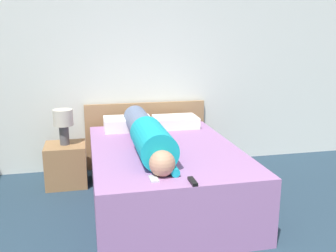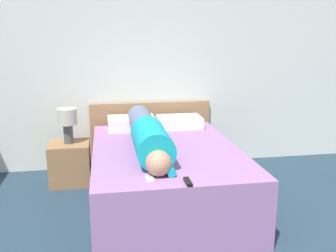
{
  "view_description": "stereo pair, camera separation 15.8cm",
  "coord_description": "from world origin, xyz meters",
  "px_view_note": "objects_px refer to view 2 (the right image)",
  "views": [
    {
      "loc": [
        -0.66,
        -0.66,
        1.65
      ],
      "look_at": [
        0.05,
        2.59,
        0.84
      ],
      "focal_mm": 40.0,
      "sensor_mm": 36.0,
      "label": 1
    },
    {
      "loc": [
        -0.51,
        -0.69,
        1.65
      ],
      "look_at": [
        0.05,
        2.59,
        0.84
      ],
      "focal_mm": 40.0,
      "sensor_mm": 36.0,
      "label": 2
    }
  ],
  "objects_px": {
    "bed": "(165,176)",
    "pillow_second": "(179,122)",
    "pillow_near_headboard": "(131,123)",
    "tv_remote": "(188,182)",
    "table_lamp": "(67,120)",
    "nightstand": "(70,163)",
    "person_lying": "(148,135)",
    "cell_phone": "(150,179)"
  },
  "relations": [
    {
      "from": "bed",
      "to": "person_lying",
      "type": "height_order",
      "value": "person_lying"
    },
    {
      "from": "bed",
      "to": "table_lamp",
      "type": "bearing_deg",
      "value": 143.65
    },
    {
      "from": "nightstand",
      "to": "person_lying",
      "type": "xyz_separation_m",
      "value": [
        0.8,
        -0.75,
        0.49
      ]
    },
    {
      "from": "bed",
      "to": "table_lamp",
      "type": "height_order",
      "value": "table_lamp"
    },
    {
      "from": "nightstand",
      "to": "pillow_second",
      "type": "xyz_separation_m",
      "value": [
        1.27,
        0.06,
        0.41
      ]
    },
    {
      "from": "bed",
      "to": "pillow_near_headboard",
      "type": "relative_size",
      "value": 3.73
    },
    {
      "from": "bed",
      "to": "cell_phone",
      "type": "distance_m",
      "value": 0.88
    },
    {
      "from": "table_lamp",
      "to": "tv_remote",
      "type": "distance_m",
      "value": 1.92
    },
    {
      "from": "tv_remote",
      "to": "nightstand",
      "type": "bearing_deg",
      "value": 121.24
    },
    {
      "from": "table_lamp",
      "to": "tv_remote",
      "type": "relative_size",
      "value": 2.63
    },
    {
      "from": "pillow_near_headboard",
      "to": "tv_remote",
      "type": "bearing_deg",
      "value": -80.43
    },
    {
      "from": "nightstand",
      "to": "person_lying",
      "type": "relative_size",
      "value": 0.28
    },
    {
      "from": "bed",
      "to": "nightstand",
      "type": "height_order",
      "value": "bed"
    },
    {
      "from": "bed",
      "to": "pillow_near_headboard",
      "type": "bearing_deg",
      "value": 109.06
    },
    {
      "from": "cell_phone",
      "to": "bed",
      "type": "bearing_deg",
      "value": 72.38
    },
    {
      "from": "pillow_near_headboard",
      "to": "cell_phone",
      "type": "height_order",
      "value": "pillow_near_headboard"
    },
    {
      "from": "nightstand",
      "to": "table_lamp",
      "type": "bearing_deg",
      "value": 180.0
    },
    {
      "from": "table_lamp",
      "to": "pillow_second",
      "type": "bearing_deg",
      "value": 2.83
    },
    {
      "from": "bed",
      "to": "nightstand",
      "type": "relative_size",
      "value": 4.26
    },
    {
      "from": "bed",
      "to": "cell_phone",
      "type": "xyz_separation_m",
      "value": [
        -0.25,
        -0.79,
        0.3
      ]
    },
    {
      "from": "cell_phone",
      "to": "nightstand",
      "type": "bearing_deg",
      "value": 115.64
    },
    {
      "from": "nightstand",
      "to": "tv_remote",
      "type": "relative_size",
      "value": 3.12
    },
    {
      "from": "nightstand",
      "to": "cell_phone",
      "type": "distance_m",
      "value": 1.72
    },
    {
      "from": "person_lying",
      "to": "cell_phone",
      "type": "xyz_separation_m",
      "value": [
        -0.08,
        -0.77,
        -0.14
      ]
    },
    {
      "from": "person_lying",
      "to": "tv_remote",
      "type": "distance_m",
      "value": 0.92
    },
    {
      "from": "pillow_near_headboard",
      "to": "cell_phone",
      "type": "xyz_separation_m",
      "value": [
        0.02,
        -1.58,
        -0.06
      ]
    },
    {
      "from": "cell_phone",
      "to": "table_lamp",
      "type": "bearing_deg",
      "value": 115.64
    },
    {
      "from": "nightstand",
      "to": "person_lying",
      "type": "bearing_deg",
      "value": -42.81
    },
    {
      "from": "bed",
      "to": "table_lamp",
      "type": "xyz_separation_m",
      "value": [
        -0.98,
        0.72,
        0.44
      ]
    },
    {
      "from": "table_lamp",
      "to": "bed",
      "type": "bearing_deg",
      "value": -36.35
    },
    {
      "from": "pillow_second",
      "to": "tv_remote",
      "type": "relative_size",
      "value": 3.39
    },
    {
      "from": "table_lamp",
      "to": "person_lying",
      "type": "distance_m",
      "value": 1.1
    },
    {
      "from": "nightstand",
      "to": "pillow_second",
      "type": "height_order",
      "value": "pillow_second"
    },
    {
      "from": "nightstand",
      "to": "cell_phone",
      "type": "relative_size",
      "value": 3.6
    },
    {
      "from": "person_lying",
      "to": "pillow_second",
      "type": "height_order",
      "value": "person_lying"
    },
    {
      "from": "table_lamp",
      "to": "person_lying",
      "type": "relative_size",
      "value": 0.23
    },
    {
      "from": "pillow_near_headboard",
      "to": "cell_phone",
      "type": "relative_size",
      "value": 4.12
    },
    {
      "from": "bed",
      "to": "pillow_second",
      "type": "relative_size",
      "value": 3.93
    },
    {
      "from": "person_lying",
      "to": "cell_phone",
      "type": "distance_m",
      "value": 0.78
    },
    {
      "from": "bed",
      "to": "person_lying",
      "type": "xyz_separation_m",
      "value": [
        -0.17,
        -0.03,
        0.43
      ]
    },
    {
      "from": "tv_remote",
      "to": "cell_phone",
      "type": "distance_m",
      "value": 0.3
    },
    {
      "from": "pillow_second",
      "to": "bed",
      "type": "bearing_deg",
      "value": -110.72
    }
  ]
}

